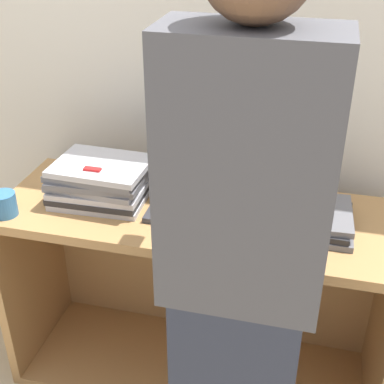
% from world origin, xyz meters
% --- Properties ---
extents(wall_back, '(8.00, 0.05, 2.40)m').
position_xyz_m(wall_back, '(0.00, 0.62, 1.20)').
color(wall_back, beige).
rests_on(wall_back, ground_plane).
extents(cart, '(1.43, 0.52, 0.79)m').
position_xyz_m(cart, '(0.00, 0.33, 0.39)').
color(cart, '#A87A47').
rests_on(cart, ground_plane).
extents(laptop_open, '(0.33, 0.28, 0.26)m').
position_xyz_m(laptop_open, '(0.00, 0.31, 0.84)').
color(laptop_open, '#333338').
rests_on(laptop_open, cart).
extents(laptop_stack_left, '(0.35, 0.27, 0.15)m').
position_xyz_m(laptop_stack_left, '(-0.36, 0.26, 0.86)').
color(laptop_stack_left, '#B7B7BC').
rests_on(laptop_stack_left, cart).
extents(laptop_stack_right, '(0.34, 0.27, 0.06)m').
position_xyz_m(laptop_stack_right, '(0.36, 0.26, 0.82)').
color(laptop_stack_right, slate).
rests_on(laptop_stack_right, cart).
extents(person, '(0.40, 0.54, 1.78)m').
position_xyz_m(person, '(0.23, -0.22, 0.90)').
color(person, '#2D3342').
rests_on(person, ground_plane).
extents(mug, '(0.09, 0.09, 0.08)m').
position_xyz_m(mug, '(-0.64, 0.07, 0.83)').
color(mug, teal).
rests_on(mug, cart).
extents(inventory_tag, '(0.06, 0.02, 0.01)m').
position_xyz_m(inventory_tag, '(-0.36, 0.20, 0.94)').
color(inventory_tag, red).
rests_on(inventory_tag, laptop_stack_left).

